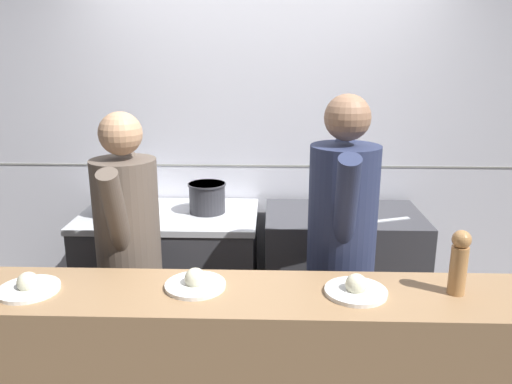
{
  "coord_description": "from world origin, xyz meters",
  "views": [
    {
      "loc": [
        0.07,
        -2.21,
        1.94
      ],
      "look_at": [
        -0.02,
        0.62,
        1.15
      ],
      "focal_mm": 35.0,
      "sensor_mm": 36.0,
      "label": 1
    }
  ],
  "objects_px": {
    "mixing_bowl_steel": "(351,207)",
    "chef_head_cook": "(129,251)",
    "plated_dish_main": "(28,287)",
    "sauce_pot": "(207,197)",
    "stock_pot": "(119,198)",
    "pepper_mill": "(459,261)",
    "oven_range": "(172,275)",
    "chefs_knife": "(380,221)",
    "chef_sous": "(341,243)",
    "plated_dish_dessert": "(356,289)",
    "plated_dish_appetiser": "(195,283)"
  },
  "relations": [
    {
      "from": "stock_pot",
      "to": "chef_head_cook",
      "type": "relative_size",
      "value": 0.21
    },
    {
      "from": "sauce_pot",
      "to": "mixing_bowl_steel",
      "type": "bearing_deg",
      "value": -0.57
    },
    {
      "from": "pepper_mill",
      "to": "chef_sous",
      "type": "relative_size",
      "value": 0.16
    },
    {
      "from": "mixing_bowl_steel",
      "to": "chefs_knife",
      "type": "distance_m",
      "value": 0.24
    },
    {
      "from": "plated_dish_appetiser",
      "to": "chef_sous",
      "type": "relative_size",
      "value": 0.15
    },
    {
      "from": "oven_range",
      "to": "sauce_pot",
      "type": "bearing_deg",
      "value": 6.68
    },
    {
      "from": "pepper_mill",
      "to": "stock_pot",
      "type": "bearing_deg",
      "value": 146.61
    },
    {
      "from": "chef_sous",
      "to": "plated_dish_dessert",
      "type": "bearing_deg",
      "value": -85.77
    },
    {
      "from": "oven_range",
      "to": "plated_dish_dessert",
      "type": "height_order",
      "value": "plated_dish_dessert"
    },
    {
      "from": "sauce_pot",
      "to": "pepper_mill",
      "type": "relative_size",
      "value": 0.89
    },
    {
      "from": "mixing_bowl_steel",
      "to": "chefs_knife",
      "type": "height_order",
      "value": "mixing_bowl_steel"
    },
    {
      "from": "sauce_pot",
      "to": "plated_dish_main",
      "type": "relative_size",
      "value": 0.98
    },
    {
      "from": "stock_pot",
      "to": "chef_sous",
      "type": "height_order",
      "value": "chef_sous"
    },
    {
      "from": "stock_pot",
      "to": "mixing_bowl_steel",
      "type": "distance_m",
      "value": 1.54
    },
    {
      "from": "oven_range",
      "to": "chef_sous",
      "type": "xyz_separation_m",
      "value": [
        1.06,
        -0.7,
        0.52
      ]
    },
    {
      "from": "stock_pot",
      "to": "chefs_knife",
      "type": "bearing_deg",
      "value": -4.54
    },
    {
      "from": "oven_range",
      "to": "plated_dish_main",
      "type": "distance_m",
      "value": 1.4
    },
    {
      "from": "mixing_bowl_steel",
      "to": "plated_dish_main",
      "type": "distance_m",
      "value": 2.02
    },
    {
      "from": "oven_range",
      "to": "chefs_knife",
      "type": "height_order",
      "value": "chefs_knife"
    },
    {
      "from": "stock_pot",
      "to": "mixing_bowl_steel",
      "type": "relative_size",
      "value": 1.22
    },
    {
      "from": "chef_head_cook",
      "to": "sauce_pot",
      "type": "bearing_deg",
      "value": 62.4
    },
    {
      "from": "mixing_bowl_steel",
      "to": "chefs_knife",
      "type": "bearing_deg",
      "value": -48.97
    },
    {
      "from": "mixing_bowl_steel",
      "to": "plated_dish_dessert",
      "type": "height_order",
      "value": "plated_dish_dessert"
    },
    {
      "from": "plated_dish_main",
      "to": "plated_dish_appetiser",
      "type": "height_order",
      "value": "plated_dish_appetiser"
    },
    {
      "from": "stock_pot",
      "to": "plated_dish_main",
      "type": "height_order",
      "value": "stock_pot"
    },
    {
      "from": "plated_dish_dessert",
      "to": "chef_sous",
      "type": "height_order",
      "value": "chef_sous"
    },
    {
      "from": "chefs_knife",
      "to": "pepper_mill",
      "type": "distance_m",
      "value": 1.07
    },
    {
      "from": "plated_dish_main",
      "to": "plated_dish_dessert",
      "type": "relative_size",
      "value": 0.98
    },
    {
      "from": "stock_pot",
      "to": "pepper_mill",
      "type": "bearing_deg",
      "value": -33.39
    },
    {
      "from": "chefs_knife",
      "to": "plated_dish_dessert",
      "type": "distance_m",
      "value": 1.12
    },
    {
      "from": "pepper_mill",
      "to": "chef_sous",
      "type": "distance_m",
      "value": 0.67
    },
    {
      "from": "oven_range",
      "to": "pepper_mill",
      "type": "height_order",
      "value": "pepper_mill"
    },
    {
      "from": "chef_sous",
      "to": "mixing_bowl_steel",
      "type": "bearing_deg",
      "value": 82.41
    },
    {
      "from": "mixing_bowl_steel",
      "to": "chefs_knife",
      "type": "relative_size",
      "value": 0.83
    },
    {
      "from": "stock_pot",
      "to": "sauce_pot",
      "type": "bearing_deg",
      "value": 5.27
    },
    {
      "from": "mixing_bowl_steel",
      "to": "sauce_pot",
      "type": "bearing_deg",
      "value": 179.43
    },
    {
      "from": "mixing_bowl_steel",
      "to": "chef_head_cook",
      "type": "relative_size",
      "value": 0.17
    },
    {
      "from": "chefs_knife",
      "to": "plated_dish_appetiser",
      "type": "height_order",
      "value": "plated_dish_appetiser"
    },
    {
      "from": "plated_dish_main",
      "to": "pepper_mill",
      "type": "xyz_separation_m",
      "value": [
        1.82,
        0.04,
        0.13
      ]
    },
    {
      "from": "mixing_bowl_steel",
      "to": "plated_dish_main",
      "type": "bearing_deg",
      "value": -141.0
    },
    {
      "from": "plated_dish_main",
      "to": "pepper_mill",
      "type": "bearing_deg",
      "value": 1.24
    },
    {
      "from": "chef_head_cook",
      "to": "pepper_mill",
      "type": "bearing_deg",
      "value": -21.75
    },
    {
      "from": "chef_head_cook",
      "to": "stock_pot",
      "type": "bearing_deg",
      "value": 106.42
    },
    {
      "from": "chef_sous",
      "to": "oven_range",
      "type": "bearing_deg",
      "value": 151.47
    },
    {
      "from": "oven_range",
      "to": "mixing_bowl_steel",
      "type": "xyz_separation_m",
      "value": [
        1.22,
        0.02,
        0.5
      ]
    },
    {
      "from": "plated_dish_main",
      "to": "oven_range",
      "type": "bearing_deg",
      "value": 74.34
    },
    {
      "from": "plated_dish_appetiser",
      "to": "chef_sous",
      "type": "distance_m",
      "value": 0.85
    },
    {
      "from": "oven_range",
      "to": "stock_pot",
      "type": "xyz_separation_m",
      "value": [
        -0.32,
        -0.02,
        0.56
      ]
    },
    {
      "from": "stock_pot",
      "to": "chef_head_cook",
      "type": "distance_m",
      "value": 0.74
    },
    {
      "from": "mixing_bowl_steel",
      "to": "plated_dish_main",
      "type": "xyz_separation_m",
      "value": [
        -1.57,
        -1.27,
        0.02
      ]
    }
  ]
}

